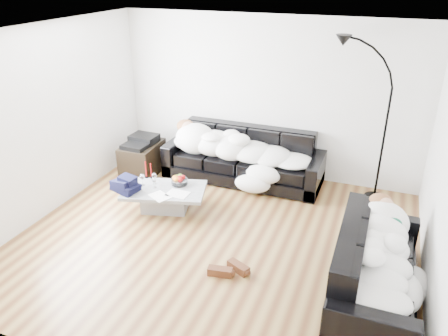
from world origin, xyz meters
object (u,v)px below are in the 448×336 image
(wine_glass_c, at_px, (155,183))
(wine_glass_b, at_px, (142,180))
(sofa_back, at_px, (243,156))
(sofa_right, at_px, (377,265))
(fruit_bowl, at_px, (179,180))
(floor_lamp, at_px, (385,133))
(shoes, at_px, (229,269))
(coffee_table, at_px, (165,199))
(stereo, at_px, (141,140))
(candle_left, at_px, (146,170))
(wine_glass_a, at_px, (154,178))
(candle_right, at_px, (151,171))
(av_cabinet, at_px, (143,159))
(sleeper_back, at_px, (242,145))
(sleeper_right, at_px, (380,247))

(wine_glass_c, bearing_deg, wine_glass_b, 178.86)
(sofa_back, distance_m, wine_glass_b, 1.74)
(sofa_back, relative_size, sofa_right, 1.32)
(fruit_bowl, bearing_deg, sofa_right, -19.81)
(wine_glass_c, distance_m, floor_lamp, 3.39)
(sofa_right, bearing_deg, shoes, 97.95)
(sofa_right, height_order, shoes, sofa_right)
(sofa_back, distance_m, coffee_table, 1.56)
(stereo, bearing_deg, candle_left, -52.90)
(wine_glass_a, height_order, candle_right, candle_right)
(wine_glass_c, bearing_deg, candle_left, 139.39)
(fruit_bowl, height_order, wine_glass_b, wine_glass_b)
(wine_glass_c, distance_m, candle_right, 0.33)
(wine_glass_b, bearing_deg, sofa_back, 51.58)
(coffee_table, height_order, av_cabinet, av_cabinet)
(coffee_table, bearing_deg, wine_glass_c, -174.83)
(sleeper_back, bearing_deg, av_cabinet, -168.36)
(av_cabinet, xyz_separation_m, floor_lamp, (3.77, 0.52, 0.79))
(wine_glass_a, bearing_deg, av_cabinet, 130.10)
(fruit_bowl, xyz_separation_m, candle_right, (-0.49, 0.04, 0.04))
(sleeper_right, xyz_separation_m, fruit_bowl, (-2.83, 1.02, -0.21))
(wine_glass_b, xyz_separation_m, stereo, (-0.59, 0.97, 0.17))
(sofa_right, height_order, sleeper_right, sleeper_right)
(sleeper_right, height_order, av_cabinet, sleeper_right)
(stereo, bearing_deg, sleeper_right, -22.25)
(coffee_table, height_order, fruit_bowl, fruit_bowl)
(av_cabinet, bearing_deg, floor_lamp, 4.59)
(wine_glass_b, bearing_deg, fruit_bowl, 24.02)
(sofa_right, xyz_separation_m, floor_lamp, (-0.13, 2.29, 0.66))
(sofa_back, height_order, sleeper_back, sleeper_back)
(sofa_back, bearing_deg, wine_glass_a, -127.05)
(wine_glass_a, relative_size, wine_glass_b, 0.94)
(sleeper_right, height_order, candle_left, sleeper_right)
(fruit_bowl, distance_m, stereo, 1.32)
(fruit_bowl, xyz_separation_m, wine_glass_a, (-0.35, -0.11, 0.01))
(fruit_bowl, bearing_deg, stereo, 145.17)
(sofa_back, height_order, sleeper_right, sofa_back)
(shoes, bearing_deg, candle_right, 145.38)
(sofa_back, xyz_separation_m, wine_glass_b, (-1.08, -1.36, 0.01))
(coffee_table, xyz_separation_m, wine_glass_c, (-0.14, -0.01, 0.25))
(sofa_right, bearing_deg, wine_glass_a, 74.05)
(sleeper_right, height_order, floor_lamp, floor_lamp)
(sofa_back, relative_size, wine_glass_c, 16.27)
(sleeper_back, xyz_separation_m, candle_right, (-1.08, -1.05, -0.18))
(sleeper_back, xyz_separation_m, coffee_table, (-0.73, -1.30, -0.47))
(stereo, distance_m, floor_lamp, 3.83)
(wine_glass_b, relative_size, wine_glass_c, 1.12)
(wine_glass_b, xyz_separation_m, shoes, (1.73, -1.02, -0.37))
(wine_glass_c, distance_m, candle_left, 0.37)
(sleeper_right, xyz_separation_m, candle_right, (-3.32, 1.06, -0.17))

